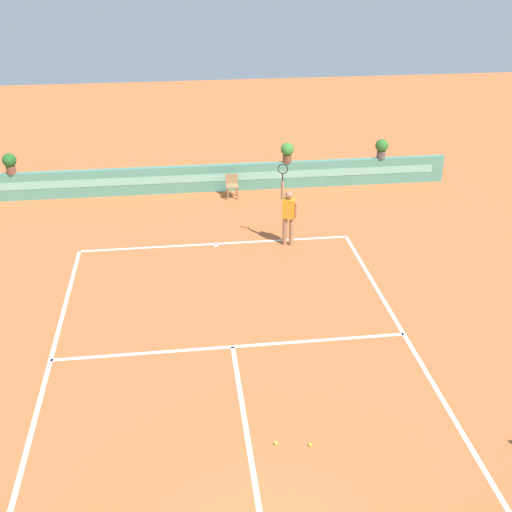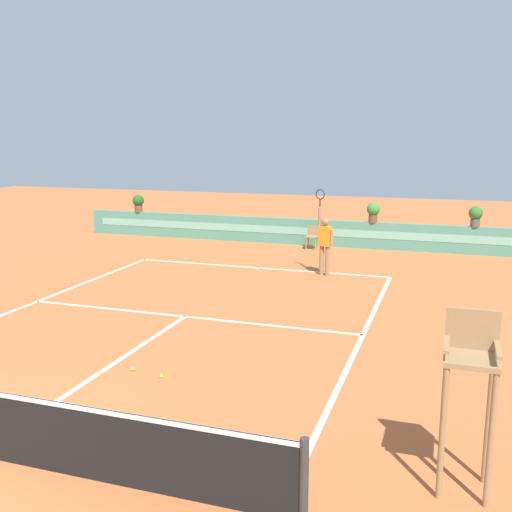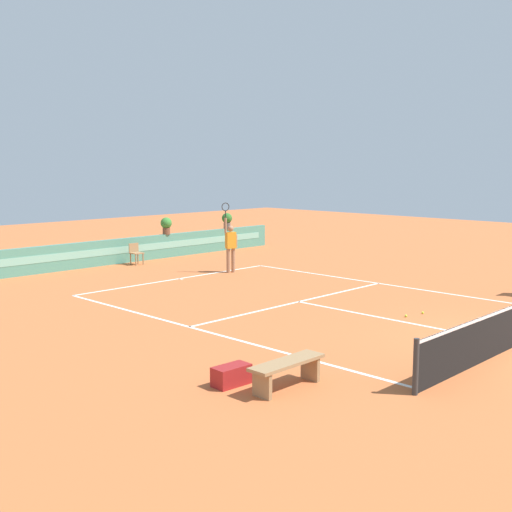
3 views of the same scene
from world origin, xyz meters
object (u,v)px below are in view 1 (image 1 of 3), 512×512
at_px(tennis_player, 288,213).
at_px(potted_plant_far_left, 10,162).
at_px(potted_plant_right, 287,151).
at_px(ball_kid_chair, 232,185).
at_px(tennis_ball_near_baseline, 276,443).
at_px(potted_plant_far_right, 382,147).
at_px(tennis_ball_mid_court, 310,445).

height_order(tennis_player, potted_plant_far_left, tennis_player).
height_order(potted_plant_right, potted_plant_far_left, same).
distance_m(ball_kid_chair, tennis_ball_near_baseline, 12.51).
xyz_separation_m(ball_kid_chair, potted_plant_far_right, (5.68, 0.73, 0.93)).
bearing_deg(tennis_ball_mid_court, tennis_player, 83.02).
distance_m(tennis_player, tennis_ball_near_baseline, 8.63).
xyz_separation_m(tennis_player, tennis_ball_mid_court, (-1.04, -8.53, -1.02)).
xyz_separation_m(tennis_ball_near_baseline, potted_plant_right, (2.47, 13.23, 1.38)).
height_order(potted_plant_right, potted_plant_far_right, same).
xyz_separation_m(ball_kid_chair, potted_plant_right, (2.12, 0.73, 0.93)).
bearing_deg(tennis_player, ball_kid_chair, 107.94).
xyz_separation_m(tennis_ball_near_baseline, tennis_ball_mid_court, (0.63, -0.12, 0.00)).
bearing_deg(potted_plant_far_left, potted_plant_right, 0.00).
xyz_separation_m(tennis_player, tennis_ball_near_baseline, (-1.68, -8.41, -1.02)).
relative_size(ball_kid_chair, tennis_ball_near_baseline, 12.50).
relative_size(potted_plant_far_left, potted_plant_far_right, 1.00).
xyz_separation_m(ball_kid_chair, tennis_player, (1.33, -4.09, 0.57)).
relative_size(tennis_ball_near_baseline, potted_plant_right, 0.09).
relative_size(tennis_ball_mid_court, potted_plant_far_left, 0.09).
relative_size(ball_kid_chair, tennis_player, 0.33).
distance_m(tennis_ball_near_baseline, tennis_ball_mid_court, 0.65).
xyz_separation_m(potted_plant_right, potted_plant_far_right, (3.56, 0.00, 0.00)).
distance_m(tennis_ball_mid_court, potted_plant_far_left, 15.62).
height_order(ball_kid_chair, tennis_player, tennis_player).
xyz_separation_m(potted_plant_far_left, potted_plant_far_right, (13.37, 0.00, 0.00)).
height_order(tennis_ball_near_baseline, potted_plant_far_left, potted_plant_far_left).
relative_size(ball_kid_chair, tennis_ball_mid_court, 12.50).
relative_size(tennis_ball_near_baseline, potted_plant_far_right, 0.09).
bearing_deg(potted_plant_far_left, ball_kid_chair, -5.43).
height_order(tennis_ball_near_baseline, potted_plant_right, potted_plant_right).
height_order(tennis_ball_near_baseline, potted_plant_far_right, potted_plant_far_right).
xyz_separation_m(tennis_player, potted_plant_right, (0.79, 4.82, 0.36)).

